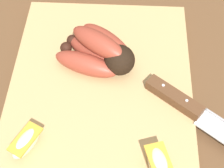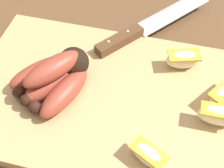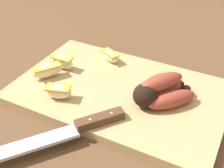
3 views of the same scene
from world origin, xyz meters
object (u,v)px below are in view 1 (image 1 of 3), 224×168
(apple_wedge_near, at_px, (159,164))
(apple_wedge_extra, at_px, (26,142))
(banana_bunch, at_px, (100,52))
(chefs_knife, at_px, (200,114))

(apple_wedge_near, xyz_separation_m, apple_wedge_extra, (0.03, 0.19, -0.00))
(apple_wedge_extra, bearing_deg, apple_wedge_near, -97.69)
(banana_bunch, xyz_separation_m, apple_wedge_near, (-0.20, -0.10, -0.01))
(banana_bunch, relative_size, apple_wedge_extra, 2.30)
(apple_wedge_near, relative_size, apple_wedge_extra, 1.02)
(apple_wedge_extra, bearing_deg, chefs_knife, -75.64)
(banana_bunch, distance_m, apple_wedge_near, 0.22)
(banana_bunch, xyz_separation_m, apple_wedge_extra, (-0.17, 0.10, -0.01))
(chefs_knife, bearing_deg, banana_bunch, 57.30)
(banana_bunch, height_order, apple_wedge_extra, banana_bunch)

